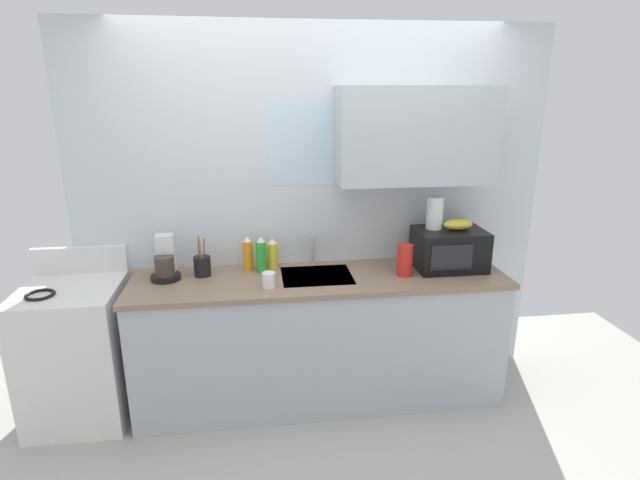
{
  "coord_description": "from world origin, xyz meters",
  "views": [
    {
      "loc": [
        -0.41,
        -3.06,
        2.09
      ],
      "look_at": [
        0.0,
        0.0,
        1.15
      ],
      "focal_mm": 28.26,
      "sensor_mm": 36.0,
      "label": 1
    }
  ],
  "objects_px": {
    "dish_soap_bottle_orange": "(248,254)",
    "cereal_canister": "(405,260)",
    "stove_range": "(78,352)",
    "dish_soap_bottle_yellow": "(273,254)",
    "coffee_maker": "(165,263)",
    "dish_soap_bottle_green": "(261,255)",
    "paper_towel_roll": "(435,213)",
    "banana_bunch": "(458,225)",
    "mug_white": "(269,280)",
    "microwave": "(449,249)",
    "utensil_crock": "(202,265)"
  },
  "relations": [
    {
      "from": "dish_soap_bottle_orange",
      "to": "mug_white",
      "type": "relative_size",
      "value": 2.51
    },
    {
      "from": "dish_soap_bottle_green",
      "to": "cereal_canister",
      "type": "relative_size",
      "value": 1.17
    },
    {
      "from": "dish_soap_bottle_orange",
      "to": "cereal_canister",
      "type": "height_order",
      "value": "dish_soap_bottle_orange"
    },
    {
      "from": "coffee_maker",
      "to": "dish_soap_bottle_orange",
      "type": "bearing_deg",
      "value": 8.7
    },
    {
      "from": "dish_soap_bottle_yellow",
      "to": "cereal_canister",
      "type": "relative_size",
      "value": 1.01
    },
    {
      "from": "banana_bunch",
      "to": "mug_white",
      "type": "relative_size",
      "value": 2.11
    },
    {
      "from": "dish_soap_bottle_green",
      "to": "dish_soap_bottle_orange",
      "type": "bearing_deg",
      "value": 152.43
    },
    {
      "from": "coffee_maker",
      "to": "mug_white",
      "type": "distance_m",
      "value": 0.7
    },
    {
      "from": "paper_towel_roll",
      "to": "dish_soap_bottle_yellow",
      "type": "relative_size",
      "value": 1.04
    },
    {
      "from": "stove_range",
      "to": "dish_soap_bottle_yellow",
      "type": "bearing_deg",
      "value": 9.04
    },
    {
      "from": "cereal_canister",
      "to": "mug_white",
      "type": "height_order",
      "value": "cereal_canister"
    },
    {
      "from": "dish_soap_bottle_green",
      "to": "utensil_crock",
      "type": "xyz_separation_m",
      "value": [
        -0.39,
        -0.02,
        -0.05
      ]
    },
    {
      "from": "stove_range",
      "to": "dish_soap_bottle_yellow",
      "type": "relative_size",
      "value": 5.09
    },
    {
      "from": "banana_bunch",
      "to": "dish_soap_bottle_yellow",
      "type": "height_order",
      "value": "banana_bunch"
    },
    {
      "from": "dish_soap_bottle_yellow",
      "to": "dish_soap_bottle_green",
      "type": "height_order",
      "value": "dish_soap_bottle_green"
    },
    {
      "from": "dish_soap_bottle_orange",
      "to": "utensil_crock",
      "type": "bearing_deg",
      "value": -166.89
    },
    {
      "from": "microwave",
      "to": "paper_towel_roll",
      "type": "distance_m",
      "value": 0.27
    },
    {
      "from": "coffee_maker",
      "to": "dish_soap_bottle_yellow",
      "type": "height_order",
      "value": "coffee_maker"
    },
    {
      "from": "stove_range",
      "to": "dish_soap_bottle_yellow",
      "type": "distance_m",
      "value": 1.4
    },
    {
      "from": "paper_towel_roll",
      "to": "mug_white",
      "type": "distance_m",
      "value": 1.2
    },
    {
      "from": "banana_bunch",
      "to": "mug_white",
      "type": "height_order",
      "value": "banana_bunch"
    },
    {
      "from": "dish_soap_bottle_yellow",
      "to": "utensil_crock",
      "type": "bearing_deg",
      "value": -169.44
    },
    {
      "from": "microwave",
      "to": "cereal_canister",
      "type": "xyz_separation_m",
      "value": [
        -0.34,
        -0.1,
        -0.03
      ]
    },
    {
      "from": "cereal_canister",
      "to": "banana_bunch",
      "type": "bearing_deg",
      "value": 14.38
    },
    {
      "from": "microwave",
      "to": "dish_soap_bottle_orange",
      "type": "height_order",
      "value": "microwave"
    },
    {
      "from": "banana_bunch",
      "to": "dish_soap_bottle_green",
      "type": "distance_m",
      "value": 1.34
    },
    {
      "from": "stove_range",
      "to": "utensil_crock",
      "type": "bearing_deg",
      "value": 8.17
    },
    {
      "from": "dish_soap_bottle_yellow",
      "to": "mug_white",
      "type": "distance_m",
      "value": 0.35
    },
    {
      "from": "paper_towel_roll",
      "to": "coffee_maker",
      "type": "bearing_deg",
      "value": 179.73
    },
    {
      "from": "stove_range",
      "to": "utensil_crock",
      "type": "relative_size",
      "value": 3.91
    },
    {
      "from": "microwave",
      "to": "banana_bunch",
      "type": "bearing_deg",
      "value": 1.77
    },
    {
      "from": "microwave",
      "to": "paper_towel_roll",
      "type": "relative_size",
      "value": 2.09
    },
    {
      "from": "dish_soap_bottle_orange",
      "to": "microwave",
      "type": "bearing_deg",
      "value": -5.91
    },
    {
      "from": "mug_white",
      "to": "cereal_canister",
      "type": "bearing_deg",
      "value": 5.76
    },
    {
      "from": "paper_towel_roll",
      "to": "coffee_maker",
      "type": "relative_size",
      "value": 0.79
    },
    {
      "from": "stove_range",
      "to": "cereal_canister",
      "type": "relative_size",
      "value": 5.16
    },
    {
      "from": "banana_bunch",
      "to": "mug_white",
      "type": "distance_m",
      "value": 1.32
    },
    {
      "from": "dish_soap_bottle_green",
      "to": "dish_soap_bottle_orange",
      "type": "xyz_separation_m",
      "value": [
        -0.09,
        0.05,
        -0.0
      ]
    },
    {
      "from": "microwave",
      "to": "paper_towel_roll",
      "type": "xyz_separation_m",
      "value": [
        -0.1,
        0.05,
        0.24
      ]
    },
    {
      "from": "paper_towel_roll",
      "to": "dish_soap_bottle_orange",
      "type": "height_order",
      "value": "paper_towel_roll"
    },
    {
      "from": "banana_bunch",
      "to": "utensil_crock",
      "type": "distance_m",
      "value": 1.72
    },
    {
      "from": "microwave",
      "to": "dish_soap_bottle_orange",
      "type": "distance_m",
      "value": 1.37
    },
    {
      "from": "banana_bunch",
      "to": "paper_towel_roll",
      "type": "relative_size",
      "value": 0.91
    },
    {
      "from": "microwave",
      "to": "coffee_maker",
      "type": "relative_size",
      "value": 1.64
    },
    {
      "from": "microwave",
      "to": "utensil_crock",
      "type": "distance_m",
      "value": 1.66
    },
    {
      "from": "banana_bunch",
      "to": "paper_towel_roll",
      "type": "bearing_deg",
      "value": 161.57
    },
    {
      "from": "utensil_crock",
      "to": "microwave",
      "type": "bearing_deg",
      "value": -2.47
    },
    {
      "from": "paper_towel_roll",
      "to": "dish_soap_bottle_green",
      "type": "distance_m",
      "value": 1.2
    },
    {
      "from": "coffee_maker",
      "to": "dish_soap_bottle_green",
      "type": "distance_m",
      "value": 0.62
    },
    {
      "from": "coffee_maker",
      "to": "dish_soap_bottle_orange",
      "type": "relative_size",
      "value": 1.18
    }
  ]
}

